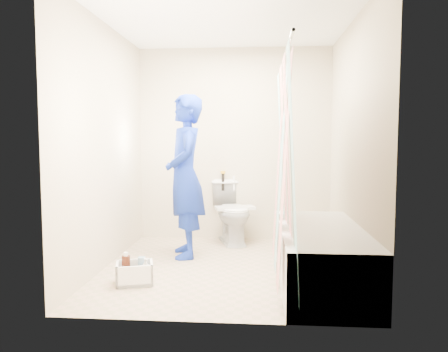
# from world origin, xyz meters

# --- Properties ---
(floor) EXTENTS (2.60, 2.60, 0.00)m
(floor) POSITION_xyz_m (0.00, 0.00, 0.00)
(floor) COLOR tan
(floor) RESTS_ON ground
(ceiling) EXTENTS (2.40, 2.60, 0.02)m
(ceiling) POSITION_xyz_m (0.00, 0.00, 2.40)
(ceiling) COLOR white
(ceiling) RESTS_ON wall_back
(wall_back) EXTENTS (2.40, 0.02, 2.40)m
(wall_back) POSITION_xyz_m (0.00, 1.30, 1.20)
(wall_back) COLOR #BCAB90
(wall_back) RESTS_ON ground
(wall_front) EXTENTS (2.40, 0.02, 2.40)m
(wall_front) POSITION_xyz_m (0.00, -1.30, 1.20)
(wall_front) COLOR #BCAB90
(wall_front) RESTS_ON ground
(wall_left) EXTENTS (0.02, 2.60, 2.40)m
(wall_left) POSITION_xyz_m (-1.20, 0.00, 1.20)
(wall_left) COLOR #BCAB90
(wall_left) RESTS_ON ground
(wall_right) EXTENTS (0.02, 2.60, 2.40)m
(wall_right) POSITION_xyz_m (1.20, 0.00, 1.20)
(wall_right) COLOR #BCAB90
(wall_right) RESTS_ON ground
(bathtub) EXTENTS (0.70, 1.75, 0.50)m
(bathtub) POSITION_xyz_m (0.85, -0.43, 0.27)
(bathtub) COLOR white
(bathtub) RESTS_ON ground
(curtain_rod) EXTENTS (0.02, 1.90, 0.02)m
(curtain_rod) POSITION_xyz_m (0.52, -0.43, 1.95)
(curtain_rod) COLOR silver
(curtain_rod) RESTS_ON wall_back
(shower_curtain) EXTENTS (0.06, 1.75, 1.80)m
(shower_curtain) POSITION_xyz_m (0.52, -0.43, 1.02)
(shower_curtain) COLOR white
(shower_curtain) RESTS_ON curtain_rod
(toilet) EXTENTS (0.61, 0.83, 0.76)m
(toilet) POSITION_xyz_m (-0.01, 1.08, 0.38)
(toilet) COLOR white
(toilet) RESTS_ON ground
(tank_lid) EXTENTS (0.50, 0.32, 0.04)m
(tank_lid) POSITION_xyz_m (0.03, 0.96, 0.45)
(tank_lid) COLOR silver
(tank_lid) RESTS_ON toilet
(tank_internals) EXTENTS (0.18, 0.08, 0.25)m
(tank_internals) POSITION_xyz_m (-0.10, 1.26, 0.75)
(tank_internals) COLOR black
(tank_internals) RESTS_ON toilet
(plumber) EXTENTS (0.57, 0.72, 1.74)m
(plumber) POSITION_xyz_m (-0.48, 0.41, 0.87)
(plumber) COLOR #0E3C95
(plumber) RESTS_ON ground
(cleaning_caddy) EXTENTS (0.37, 0.33, 0.24)m
(cleaning_caddy) POSITION_xyz_m (-0.76, -0.54, 0.09)
(cleaning_caddy) COLOR white
(cleaning_caddy) RESTS_ON ground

